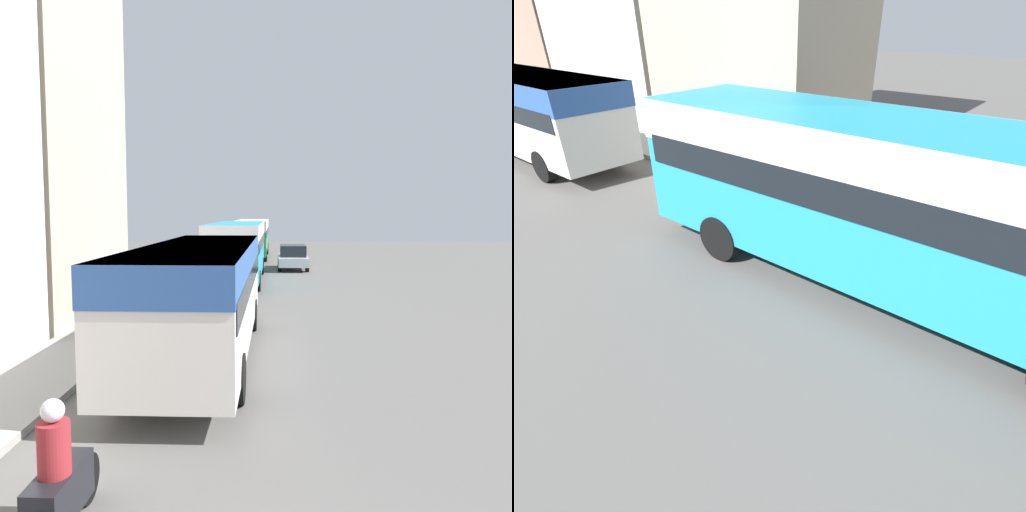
{
  "view_description": "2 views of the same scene",
  "coord_description": "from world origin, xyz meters",
  "views": [
    {
      "loc": [
        0.19,
        -2.82,
        3.77
      ],
      "look_at": [
        -0.87,
        23.97,
        1.36
      ],
      "focal_mm": 35.0,
      "sensor_mm": 36.0,
      "label": 1
    },
    {
      "loc": [
        4.59,
        26.07,
        4.59
      ],
      "look_at": [
        -0.03,
        22.37,
        1.03
      ],
      "focal_mm": 28.0,
      "sensor_mm": 36.0,
      "label": 2
    }
  ],
  "objects": [
    {
      "name": "bus_lead",
      "position": [
        -1.71,
        9.71,
        1.91
      ],
      "size": [
        2.62,
        9.84,
        2.93
      ],
      "color": "silver",
      "rests_on": "ground_plane"
    },
    {
      "name": "bus_following",
      "position": [
        -1.82,
        23.7,
        2.04
      ],
      "size": [
        2.62,
        10.37,
        3.15
      ],
      "color": "teal",
      "rests_on": "ground_plane"
    },
    {
      "name": "sidewalk",
      "position": [
        -5.1,
        0.0,
        0.07
      ],
      "size": [
        2.2,
        120.0,
        0.15
      ],
      "color": "gray",
      "rests_on": "ground_plane"
    },
    {
      "name": "pedestrian_near_curb",
      "position": [
        -5.77,
        13.03,
        0.98
      ],
      "size": [
        0.41,
        0.41,
        1.64
      ],
      "color": "#232838",
      "rests_on": "sidewalk"
    },
    {
      "name": "building_corner",
      "position": [
        -9.2,
        -0.7,
        4.52
      ],
      "size": [
        6.0,
        6.36,
        9.04
      ],
      "color": "gray",
      "rests_on": "ground_plane"
    }
  ]
}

